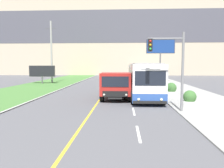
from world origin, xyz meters
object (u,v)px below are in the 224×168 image
object	(u,v)px
city_bus	(143,79)
traffic_light_mast	(171,61)
planter_round_third	(162,86)
billboard_small	(42,71)
planter_round_second	(171,91)
dump_truck	(116,86)
utility_pole_far	(51,52)
billboard_large	(160,49)
planter_round_near	(190,100)

from	to	relation	value
city_bus	traffic_light_mast	bearing A→B (deg)	-81.38
planter_round_third	city_bus	bearing A→B (deg)	-122.26
billboard_small	planter_round_second	size ratio (longest dim) A/B	3.18
dump_truck	utility_pole_far	distance (m)	20.52
traffic_light_mast	billboard_small	xyz separation A→B (m)	(-16.00, 20.17, -1.31)
planter_round_third	traffic_light_mast	bearing A→B (deg)	-97.56
dump_truck	planter_round_third	bearing A→B (deg)	52.01
utility_pole_far	planter_round_second	distance (m)	22.87
traffic_light_mast	utility_pole_far	bearing A→B (deg)	124.47
billboard_large	planter_round_third	xyz separation A→B (m)	(-1.60, -11.56, -5.08)
billboard_large	planter_round_near	size ratio (longest dim) A/B	5.88
city_bus	planter_round_third	bearing A→B (deg)	57.74
traffic_light_mast	billboard_large	bearing A→B (deg)	82.28
billboard_small	traffic_light_mast	bearing A→B (deg)	-51.58
city_bus	billboard_small	distance (m)	19.58
traffic_light_mast	planter_round_second	bearing A→B (deg)	77.47
planter_round_second	billboard_small	bearing A→B (deg)	141.47
planter_round_second	planter_round_third	bearing A→B (deg)	88.44
traffic_light_mast	planter_round_third	xyz separation A→B (m)	(1.55, 11.67, -2.65)
utility_pole_far	traffic_light_mast	size ratio (longest dim) A/B	2.00
billboard_large	dump_truck	bearing A→B (deg)	-110.47
billboard_large	billboard_small	xyz separation A→B (m)	(-19.14, -3.06, -3.73)
billboard_large	billboard_small	world-z (taller)	billboard_large
planter_round_third	billboard_large	bearing A→B (deg)	82.13
dump_truck	planter_round_third	world-z (taller)	dump_truck
billboard_large	planter_round_third	distance (m)	12.73
planter_round_near	billboard_small	bearing A→B (deg)	132.31
billboard_small	planter_round_near	world-z (taller)	billboard_small
dump_truck	planter_round_third	size ratio (longest dim) A/B	5.61
utility_pole_far	billboard_small	size ratio (longest dim) A/B	2.43
billboard_large	planter_round_second	distance (m)	17.73
dump_truck	billboard_large	size ratio (longest dim) A/B	0.94
dump_truck	billboard_large	distance (m)	19.96
utility_pole_far	billboard_small	bearing A→B (deg)	-125.34
city_bus	planter_round_third	xyz separation A→B (m)	(2.67, 4.24, -0.99)
city_bus	traffic_light_mast	world-z (taller)	traffic_light_mast
traffic_light_mast	planter_round_third	world-z (taller)	traffic_light_mast
traffic_light_mast	planter_round_second	size ratio (longest dim) A/B	3.87
billboard_large	traffic_light_mast	bearing A→B (deg)	-97.72
billboard_large	planter_round_near	distance (m)	22.90
traffic_light_mast	planter_round_near	size ratio (longest dim) A/B	4.13
city_bus	utility_pole_far	distance (m)	20.15
city_bus	planter_round_second	distance (m)	2.92
dump_truck	planter_round_third	xyz separation A→B (m)	(5.20, 6.66, -0.59)
planter_round_near	planter_round_third	distance (m)	10.71
billboard_small	utility_pole_far	bearing A→B (deg)	54.66
traffic_light_mast	billboard_large	size ratio (longest dim) A/B	0.70
utility_pole_far	billboard_large	xyz separation A→B (m)	(18.05, 1.52, 0.56)
dump_truck	utility_pole_far	bearing A→B (deg)	123.95
city_bus	billboard_large	xyz separation A→B (m)	(4.27, 15.80, 4.09)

